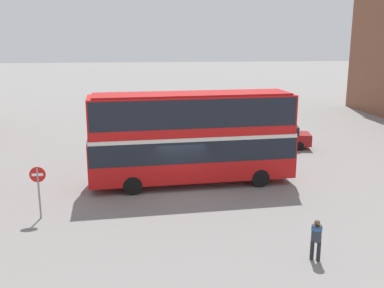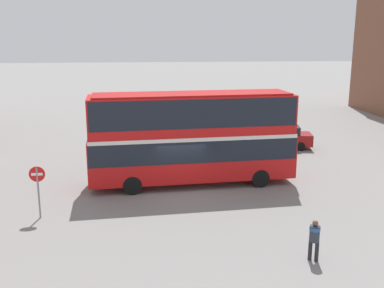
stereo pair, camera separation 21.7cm
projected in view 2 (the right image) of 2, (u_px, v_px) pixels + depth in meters
The scene contains 6 objects.
ground_plane at pixel (181, 190), 23.43m from camera, with size 240.00×240.00×0.00m, color gray.
double_decker_bus at pixel (192, 133), 23.75m from camera, with size 11.02×3.27×4.95m.
pedestrian_foreground at pixel (314, 236), 15.83m from camera, with size 0.53×0.53×1.54m.
parked_car_kerb_near at pixel (280, 137), 32.11m from camera, with size 4.70×2.44×1.61m.
parked_car_side_street at pixel (217, 127), 35.94m from camera, with size 4.21×2.20×1.41m.
no_entry_sign at pixel (38, 183), 19.48m from camera, with size 0.69×0.08×2.35m.
Camera 2 is at (-1.78, -22.16, 7.80)m, focal length 42.00 mm.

